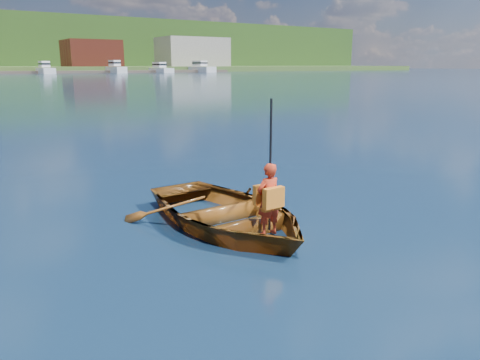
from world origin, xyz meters
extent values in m
plane|color=#102C40|center=(0.00, 0.00, 0.00)|extent=(600.00, 600.00, 0.00)
imported|color=maroon|center=(-0.42, -0.47, 0.23)|extent=(2.74, 3.74, 0.76)
imported|color=red|center=(-0.24, -1.37, 0.64)|extent=(0.41, 0.28, 1.09)
cube|color=orange|center=(-0.23, -1.49, 0.70)|extent=(0.34, 0.11, 0.30)
cube|color=orange|center=(-0.24, -1.25, 0.70)|extent=(0.34, 0.09, 0.30)
cube|color=orange|center=(-0.24, -1.37, 0.52)|extent=(0.31, 0.23, 0.05)
cylinder|color=black|center=(-0.09, -1.21, 1.10)|extent=(0.04, 0.04, 2.00)
cube|color=brown|center=(45.00, 165.00, 6.50)|extent=(18.00, 16.00, 9.00)
cube|color=gray|center=(85.00, 165.00, 7.50)|extent=(26.00, 16.00, 11.00)
cube|color=white|center=(24.87, 143.00, 0.74)|extent=(3.35, 11.95, 1.85)
cube|color=white|center=(24.87, 144.20, 2.75)|extent=(2.34, 5.38, 1.80)
cube|color=black|center=(24.87, 144.20, 2.85)|extent=(2.41, 5.62, 0.50)
cube|color=white|center=(46.11, 143.00, 0.88)|extent=(3.25, 11.60, 2.21)
cube|color=white|center=(46.11, 144.16, 3.11)|extent=(2.27, 5.22, 1.80)
cube|color=black|center=(46.11, 144.16, 3.21)|extent=(2.34, 5.45, 0.50)
cube|color=white|center=(61.55, 143.00, 0.67)|extent=(3.63, 12.95, 1.68)
cube|color=white|center=(61.55, 144.29, 2.58)|extent=(2.54, 5.83, 1.80)
cube|color=black|center=(61.55, 144.29, 2.68)|extent=(2.61, 6.08, 0.50)
cube|color=white|center=(77.11, 143.00, 0.88)|extent=(3.89, 13.89, 2.20)
cube|color=white|center=(77.11, 144.39, 3.10)|extent=(2.72, 6.25, 1.80)
cube|color=black|center=(77.11, 144.39, 3.20)|extent=(2.80, 6.53, 0.50)
cylinder|color=#382314|center=(154.06, 262.46, 18.53)|extent=(0.80, 0.80, 4.07)
sphere|color=#2F5822|center=(154.06, 262.46, 23.95)|extent=(7.60, 7.60, 7.60)
cylinder|color=#382314|center=(56.75, 233.82, 12.72)|extent=(0.80, 0.80, 3.92)
sphere|color=#2F5822|center=(56.75, 233.82, 17.94)|extent=(7.31, 7.31, 7.31)
cylinder|color=#382314|center=(76.50, 253.99, 16.27)|extent=(0.80, 0.80, 2.95)
sphere|color=#2F5822|center=(76.50, 253.99, 20.21)|extent=(5.51, 5.51, 5.51)
cylinder|color=#382314|center=(91.33, 270.46, 19.66)|extent=(0.80, 0.80, 3.13)
sphere|color=#2F5822|center=(91.33, 270.46, 23.84)|extent=(5.85, 5.85, 5.85)
cylinder|color=#382314|center=(63.46, 260.58, 17.88)|extent=(0.80, 0.80, 3.53)
sphere|color=#2F5822|center=(63.46, 260.58, 22.59)|extent=(6.60, 6.60, 6.60)
camera|label=1|loc=(-4.18, -6.67, 2.57)|focal=35.00mm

